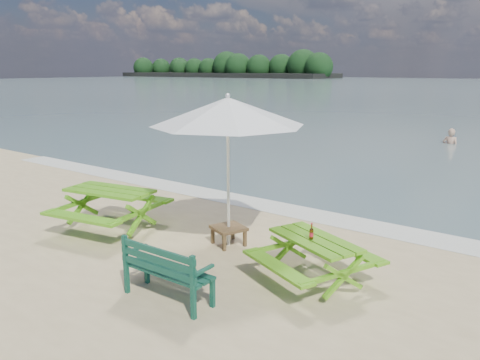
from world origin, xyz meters
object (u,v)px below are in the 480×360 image
Objects in this scene: swimmer at (450,149)px; picnic_table_left at (111,210)px; patio_umbrella at (228,112)px; beer_bottle at (311,234)px; picnic_table_right at (314,261)px; park_bench at (168,282)px; side_table at (229,235)px.

picnic_table_left is at bearing -100.17° from swimmer.
patio_umbrella is 2.65m from beer_bottle.
picnic_table_right is at bearing 3.51° from picnic_table_left.
picnic_table_left is 0.63× the size of patio_umbrella.
picnic_table_right is 2.22m from park_bench.
swimmer is (2.89, 16.10, -0.64)m from picnic_table_left.
picnic_table_left is 3.41m from park_bench.
beer_bottle is (1.98, -0.52, -1.68)m from patio_umbrella.
patio_umbrella is at bearing 165.26° from beer_bottle.
beer_bottle is at bearing -14.74° from side_table.
side_table is at bearing 16.53° from picnic_table_left.
beer_bottle reaches higher than swimmer.
patio_umbrella is 14.53× the size of beer_bottle.
picnic_table_left is 3.14× the size of side_table.
park_bench is at bearing -89.36° from swimmer.
park_bench is (-1.39, -1.73, -0.08)m from picnic_table_right.
picnic_table_left is 1.62× the size of park_bench.
beer_bottle is at bearing 2.72° from picnic_table_left.
picnic_table_left is 4.47m from beer_bottle.
park_bench is at bearing -25.24° from picnic_table_left.
patio_umbrella reaches higher than park_bench.
beer_bottle is at bearing 50.69° from park_bench.
picnic_table_left reaches higher than side_table.
side_table is 15.38m from swimmer.
beer_bottle reaches higher than picnic_table_right.
beer_bottle is (1.98, -0.52, 0.61)m from side_table.
picnic_table_right reaches higher than swimmer.
park_bench is at bearing -128.86° from picnic_table_right.
side_table is (-0.62, 2.19, -0.08)m from park_bench.
park_bench is 0.39× the size of patio_umbrella.
park_bench reaches higher than swimmer.
patio_umbrella reaches higher than picnic_table_left.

